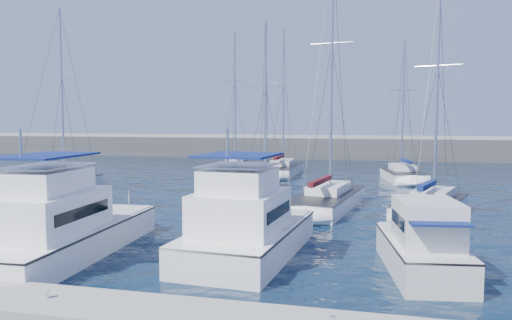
% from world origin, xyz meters
% --- Properties ---
extents(ground, '(220.00, 220.00, 0.00)m').
position_xyz_m(ground, '(0.00, 0.00, 0.00)').
color(ground, black).
rests_on(ground, ground).
extents(breakwater, '(160.00, 6.00, 4.45)m').
position_xyz_m(breakwater, '(0.00, 52.00, 1.05)').
color(breakwater, '#424244').
rests_on(breakwater, ground).
extents(dock, '(40.00, 2.20, 0.60)m').
position_xyz_m(dock, '(0.00, -11.00, 0.30)').
color(dock, gray).
rests_on(dock, ground).
extents(dock_cleat_centre, '(0.16, 0.16, 0.25)m').
position_xyz_m(dock_cleat_centre, '(0.00, -11.00, 0.72)').
color(dock_cleat_centre, silver).
rests_on(dock_cleat_centre, dock).
extents(motor_yacht_port_inner, '(3.98, 10.70, 4.69)m').
position_xyz_m(motor_yacht_port_inner, '(-3.43, -5.36, 1.13)').
color(motor_yacht_port_inner, white).
rests_on(motor_yacht_port_inner, ground).
extents(motor_yacht_stbd_inner, '(4.34, 8.84, 4.69)m').
position_xyz_m(motor_yacht_stbd_inner, '(3.77, -3.44, 1.13)').
color(motor_yacht_stbd_inner, white).
rests_on(motor_yacht_stbd_inner, ground).
extents(motor_yacht_stbd_outer, '(3.30, 6.34, 3.20)m').
position_xyz_m(motor_yacht_stbd_outer, '(10.63, -4.09, 0.94)').
color(motor_yacht_stbd_outer, silver).
rests_on(motor_yacht_stbd_outer, ground).
extents(sailboat_mid_a, '(4.03, 7.79, 15.03)m').
position_xyz_m(sailboat_mid_a, '(-16.30, 12.33, 0.53)').
color(sailboat_mid_a, silver).
rests_on(sailboat_mid_a, ground).
extents(sailboat_mid_c, '(3.90, 7.04, 12.54)m').
position_xyz_m(sailboat_mid_c, '(1.56, 9.59, 0.51)').
color(sailboat_mid_c, silver).
rests_on(sailboat_mid_c, ground).
extents(sailboat_mid_d, '(4.53, 10.02, 16.94)m').
position_xyz_m(sailboat_mid_d, '(5.82, 8.73, 0.53)').
color(sailboat_mid_d, white).
rests_on(sailboat_mid_d, ground).
extents(sailboat_mid_e, '(5.22, 8.48, 14.12)m').
position_xyz_m(sailboat_mid_e, '(12.06, 7.89, 0.52)').
color(sailboat_mid_e, silver).
rests_on(sailboat_mid_e, ground).
extents(sailboat_back_a, '(4.95, 9.12, 16.19)m').
position_xyz_m(sailboat_back_a, '(-7.01, 31.51, 0.54)').
color(sailboat_back_a, white).
rests_on(sailboat_back_a, ground).
extents(sailboat_back_b, '(3.42, 9.94, 15.36)m').
position_xyz_m(sailboat_back_b, '(-0.84, 27.91, 0.51)').
color(sailboat_back_b, silver).
rests_on(sailboat_back_b, ground).
extents(sailboat_back_c, '(4.25, 7.85, 13.47)m').
position_xyz_m(sailboat_back_c, '(11.20, 25.25, 0.51)').
color(sailboat_back_c, white).
rests_on(sailboat_back_c, ground).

